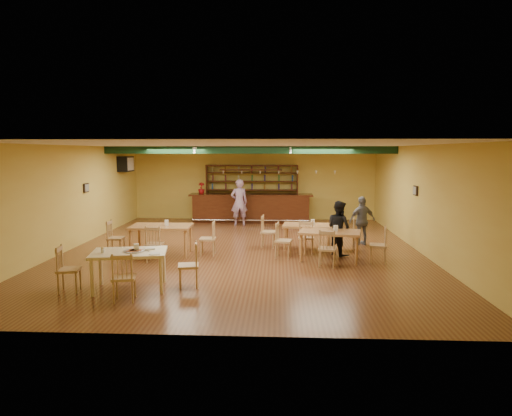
# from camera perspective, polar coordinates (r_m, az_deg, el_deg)

# --- Properties ---
(floor) EXTENTS (12.00, 12.00, 0.00)m
(floor) POSITION_cam_1_polar(r_m,az_deg,el_deg) (12.87, -1.68, -5.41)
(floor) COLOR #552E18
(floor) RESTS_ON ground
(ceiling_beam) EXTENTS (10.00, 0.30, 0.25)m
(ceiling_beam) POSITION_cam_1_polar(r_m,az_deg,el_deg) (15.35, -0.89, 7.43)
(ceiling_beam) COLOR black
(ceiling_beam) RESTS_ON ceiling
(track_rail_left) EXTENTS (0.05, 2.50, 0.05)m
(track_rail_left) POSITION_cam_1_polar(r_m,az_deg,el_deg) (16.16, -7.18, 7.62)
(track_rail_left) COLOR silver
(track_rail_left) RESTS_ON ceiling
(track_rail_right) EXTENTS (0.05, 2.50, 0.05)m
(track_rail_right) POSITION_cam_1_polar(r_m,az_deg,el_deg) (15.92, 4.33, 7.66)
(track_rail_right) COLOR silver
(track_rail_right) RESTS_ON ceiling
(ac_unit) EXTENTS (0.34, 0.70, 0.48)m
(ac_unit) POSITION_cam_1_polar(r_m,az_deg,el_deg) (17.70, -16.35, 5.43)
(ac_unit) COLOR silver
(ac_unit) RESTS_ON wall_left
(picture_left) EXTENTS (0.04, 0.34, 0.28)m
(picture_left) POSITION_cam_1_polar(r_m,az_deg,el_deg) (14.82, -20.93, 2.43)
(picture_left) COLOR black
(picture_left) RESTS_ON wall_left
(picture_right) EXTENTS (0.04, 0.34, 0.28)m
(picture_right) POSITION_cam_1_polar(r_m,az_deg,el_deg) (13.66, 19.76, 2.11)
(picture_right) COLOR black
(picture_right) RESTS_ON wall_right
(bar_counter) EXTENTS (4.90, 0.85, 1.13)m
(bar_counter) POSITION_cam_1_polar(r_m,az_deg,el_deg) (17.85, -0.64, -0.01)
(bar_counter) COLOR #37140B
(bar_counter) RESTS_ON ground
(back_bar_hutch) EXTENTS (3.79, 0.40, 2.28)m
(back_bar_hutch) POSITION_cam_1_polar(r_m,az_deg,el_deg) (18.41, -0.52, 2.01)
(back_bar_hutch) COLOR #37140B
(back_bar_hutch) RESTS_ON ground
(poinsettia) EXTENTS (0.33, 0.33, 0.46)m
(poinsettia) POSITION_cam_1_polar(r_m,az_deg,el_deg) (18.00, -7.01, 2.53)
(poinsettia) COLOR maroon
(poinsettia) RESTS_ON bar_counter
(dining_table_b) EXTENTS (1.50, 1.00, 0.71)m
(dining_table_b) POSITION_cam_1_polar(r_m,az_deg,el_deg) (13.12, 6.59, -3.64)
(dining_table_b) COLOR #A4673A
(dining_table_b) RESTS_ON ground
(dining_table_c) EXTENTS (1.65, 1.01, 0.82)m
(dining_table_c) POSITION_cam_1_polar(r_m,az_deg,el_deg) (12.50, -12.00, -4.04)
(dining_table_c) COLOR #A4673A
(dining_table_c) RESTS_ON ground
(dining_table_d) EXTENTS (1.69, 1.20, 0.77)m
(dining_table_d) POSITION_cam_1_polar(r_m,az_deg,el_deg) (11.79, 9.40, -4.76)
(dining_table_d) COLOR #A4673A
(dining_table_d) RESTS_ON ground
(near_table) EXTENTS (1.63, 1.21, 0.79)m
(near_table) POSITION_cam_1_polar(r_m,az_deg,el_deg) (9.58, -15.86, -7.68)
(near_table) COLOR beige
(near_table) RESTS_ON ground
(pizza_tray) EXTENTS (0.48, 0.48, 0.01)m
(pizza_tray) POSITION_cam_1_polar(r_m,az_deg,el_deg) (9.46, -15.34, -5.34)
(pizza_tray) COLOR silver
(pizza_tray) RESTS_ON near_table
(parmesan_shaker) EXTENTS (0.09, 0.09, 0.11)m
(parmesan_shaker) POSITION_cam_1_polar(r_m,az_deg,el_deg) (9.50, -19.00, -5.13)
(parmesan_shaker) COLOR #EAE5C6
(parmesan_shaker) RESTS_ON near_table
(napkin_stack) EXTENTS (0.24, 0.21, 0.03)m
(napkin_stack) POSITION_cam_1_polar(r_m,az_deg,el_deg) (9.57, -13.43, -5.08)
(napkin_stack) COLOR white
(napkin_stack) RESTS_ON near_table
(pizza_server) EXTENTS (0.33, 0.22, 0.00)m
(pizza_server) POSITION_cam_1_polar(r_m,az_deg,el_deg) (9.45, -14.32, -5.25)
(pizza_server) COLOR silver
(pizza_server) RESTS_ON pizza_tray
(side_plate) EXTENTS (0.26, 0.26, 0.01)m
(side_plate) POSITION_cam_1_polar(r_m,az_deg,el_deg) (9.12, -12.89, -5.73)
(side_plate) COLOR white
(side_plate) RESTS_ON near_table
(patron_bar) EXTENTS (0.73, 0.56, 1.78)m
(patron_bar) POSITION_cam_1_polar(r_m,az_deg,el_deg) (17.02, -2.17, 0.72)
(patron_bar) COLOR #87479B
(patron_bar) RESTS_ON ground
(patron_right_a) EXTENTS (0.88, 0.92, 1.50)m
(patron_right_a) POSITION_cam_1_polar(r_m,az_deg,el_deg) (12.34, 10.57, -2.54)
(patron_right_a) COLOR black
(patron_right_a) RESTS_ON ground
(patron_right_b) EXTENTS (0.94, 0.64, 1.48)m
(patron_right_b) POSITION_cam_1_polar(r_m,az_deg,el_deg) (13.86, 13.43, -1.60)
(patron_right_b) COLOR slate
(patron_right_b) RESTS_ON ground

